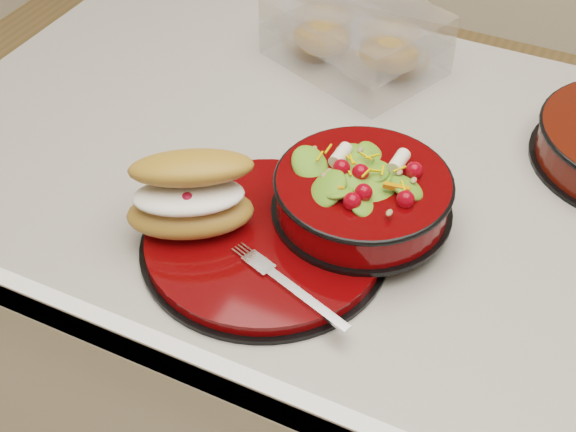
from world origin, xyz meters
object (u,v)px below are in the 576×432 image
at_px(croissant, 192,194).
at_px(pastry_box, 355,37).
at_px(dinner_plate, 265,241).
at_px(fork, 292,288).
at_px(island_counter, 356,377).
at_px(salad_bowl, 363,189).

distance_m(croissant, pastry_box, 0.43).
relative_size(dinner_plate, croissant, 1.74).
bearing_deg(fork, island_counter, 18.97).
distance_m(island_counter, fork, 0.53).
bearing_deg(croissant, island_counter, 22.72).
height_order(salad_bowl, croissant, same).
relative_size(croissant, pastry_box, 0.58).
bearing_deg(dinner_plate, salad_bowl, 45.61).
xyz_separation_m(island_counter, dinner_plate, (-0.07, -0.19, 0.46)).
xyz_separation_m(salad_bowl, pastry_box, (-0.14, 0.33, -0.01)).
bearing_deg(fork, croissant, 92.50).
distance_m(island_counter, salad_bowl, 0.51).
distance_m(island_counter, dinner_plate, 0.50).
height_order(dinner_plate, pastry_box, pastry_box).
bearing_deg(dinner_plate, pastry_box, 98.24).
distance_m(salad_bowl, pastry_box, 0.36).
distance_m(dinner_plate, pastry_box, 0.42).
relative_size(island_counter, croissant, 7.42).
distance_m(fork, pastry_box, 0.49).
bearing_deg(island_counter, croissant, -126.31).
height_order(dinner_plate, fork, fork).
distance_m(croissant, fork, 0.16).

